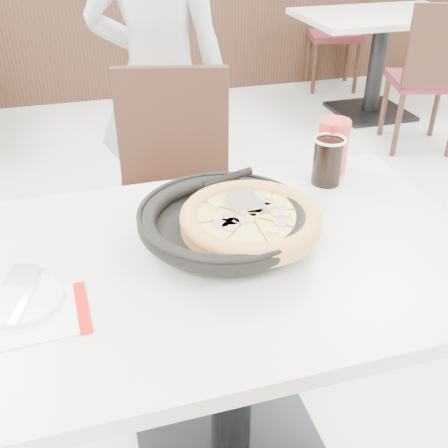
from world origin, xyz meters
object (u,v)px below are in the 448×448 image
object	(u,v)px
bg_table_right	(376,66)
bg_chair_right_near	(425,77)
pizza_pan	(224,227)
diner_person	(160,81)
red_cup	(333,146)
side_plate	(22,301)
pizza	(250,223)
chair_far	(174,210)
main_table	(231,363)
cola_glass	(328,162)
bg_chair_right_far	(335,32)

from	to	relation	value
bg_table_right	bg_chair_right_near	distance (m)	0.66
pizza_pan	diner_person	bearing A→B (deg)	87.38
red_cup	diner_person	world-z (taller)	diner_person
side_plate	red_cup	size ratio (longest dim) A/B	1.02
pizza	red_cup	bearing A→B (deg)	40.88
red_cup	chair_far	bearing A→B (deg)	139.62
pizza_pan	pizza	distance (m)	0.07
side_plate	diner_person	world-z (taller)	diner_person
main_table	bg_table_right	distance (m)	3.20
side_plate	cola_glass	world-z (taller)	cola_glass
main_table	bg_table_right	size ratio (longest dim) A/B	1.00
main_table	bg_table_right	xyz separation A→B (m)	(1.92, 2.56, 0.00)
chair_far	pizza_pan	size ratio (longest dim) A/B	2.70
cola_glass	side_plate	bearing A→B (deg)	-158.72
pizza	bg_chair_right_far	distance (m)	3.76
cola_glass	bg_table_right	world-z (taller)	cola_glass
red_cup	bg_chair_right_far	size ratio (longest dim) A/B	0.17
pizza_pan	main_table	bearing A→B (deg)	-78.54
pizza_pan	red_cup	distance (m)	0.51
diner_person	bg_table_right	world-z (taller)	diner_person
side_plate	red_cup	distance (m)	0.96
red_cup	bg_table_right	world-z (taller)	red_cup
bg_chair_right_far	chair_far	bearing A→B (deg)	68.31
chair_far	red_cup	bearing A→B (deg)	153.45
cola_glass	bg_chair_right_far	world-z (taller)	bg_chair_right_far
red_cup	bg_chair_right_near	bearing A→B (deg)	47.04
pizza	bg_table_right	world-z (taller)	pizza
chair_far	bg_table_right	bearing A→B (deg)	-122.14
side_plate	diner_person	xyz separation A→B (m)	(0.51, 1.27, 0.04)
bg_chair_right_near	bg_chair_right_far	bearing A→B (deg)	106.06
pizza	main_table	bearing A→B (deg)	-163.13
red_cup	bg_chair_right_far	bearing A→B (deg)	62.97
bg_chair_right_near	pizza_pan	bearing A→B (deg)	-118.25
pizza_pan	diner_person	world-z (taller)	diner_person
side_plate	bg_chair_right_near	bearing A→B (deg)	40.03
pizza	bg_table_right	size ratio (longest dim) A/B	0.27
red_cup	bg_chair_right_near	distance (m)	2.19
chair_far	red_cup	world-z (taller)	chair_far
bg_table_right	side_plate	bearing A→B (deg)	-132.29
pizza	red_cup	size ratio (longest dim) A/B	2.04
main_table	bg_chair_right_near	world-z (taller)	bg_chair_right_near
main_table	diner_person	bearing A→B (deg)	87.89
red_cup	bg_table_right	distance (m)	2.73
side_plate	bg_chair_right_near	xyz separation A→B (m)	(2.35, 1.97, -0.28)
pizza_pan	bg_table_right	distance (m)	3.20
pizza	red_cup	world-z (taller)	red_cup
main_table	chair_far	size ratio (longest dim) A/B	1.26
side_plate	cola_glass	xyz separation A→B (m)	(0.83, 0.32, 0.06)
cola_glass	diner_person	bearing A→B (deg)	108.39
pizza	bg_chair_right_near	bearing A→B (deg)	45.92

